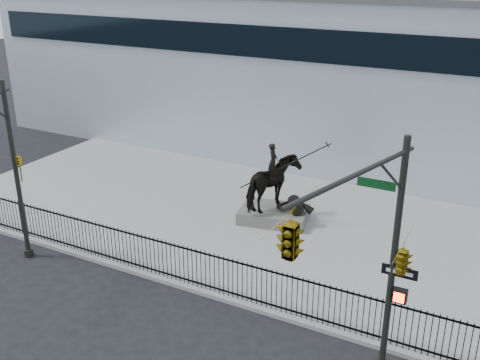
% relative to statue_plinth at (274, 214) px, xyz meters
% --- Properties ---
extents(ground, '(120.00, 120.00, 0.00)m').
position_rel_statue_plinth_xyz_m(ground, '(-0.29, -7.40, -0.42)').
color(ground, black).
rests_on(ground, ground).
extents(plaza, '(30.00, 12.00, 0.15)m').
position_rel_statue_plinth_xyz_m(plaza, '(-0.29, -0.40, -0.35)').
color(plaza, gray).
rests_on(plaza, ground).
extents(building, '(44.00, 14.00, 9.00)m').
position_rel_statue_plinth_xyz_m(building, '(-0.29, 12.60, 4.08)').
color(building, '#B1B8C1').
rests_on(building, ground).
extents(picket_fence, '(22.10, 0.10, 1.50)m').
position_rel_statue_plinth_xyz_m(picket_fence, '(-0.29, -6.15, 0.48)').
color(picket_fence, black).
rests_on(picket_fence, plaza).
extents(statue_plinth, '(3.24, 2.52, 0.55)m').
position_rel_statue_plinth_xyz_m(statue_plinth, '(0.00, 0.00, 0.00)').
color(statue_plinth, '#56544F').
rests_on(statue_plinth, plaza).
extents(equestrian_statue, '(3.67, 2.63, 3.16)m').
position_rel_statue_plinth_xyz_m(equestrian_statue, '(0.05, 0.01, 1.41)').
color(equestrian_statue, black).
rests_on(equestrian_statue, statue_plinth).
extents(traffic_signal_left, '(1.52, 4.84, 7.00)m').
position_rel_statue_plinth_xyz_m(traffic_signal_left, '(-7.04, -8.03, 3.61)').
color(traffic_signal_left, '#242722').
rests_on(traffic_signal_left, ground).
extents(traffic_signal_right, '(2.17, 6.86, 7.00)m').
position_rel_statue_plinth_xyz_m(traffic_signal_right, '(6.17, -9.41, 4.43)').
color(traffic_signal_right, '#242722').
rests_on(traffic_signal_right, ground).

